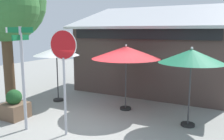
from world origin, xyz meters
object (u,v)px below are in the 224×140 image
object	(u,v)px
patio_umbrella_crimson_center	(126,53)
patio_umbrella_ivory_left	(57,52)
shade_tree	(5,2)
street_sign_post	(23,69)
stop_sign	(64,62)
patio_umbrella_forest_green_right	(191,57)
sidewalk_planter	(15,106)

from	to	relation	value
patio_umbrella_crimson_center	patio_umbrella_ivory_left	bearing A→B (deg)	-174.29
patio_umbrella_ivory_left	shade_tree	size ratio (longest dim) A/B	0.41
street_sign_post	stop_sign	bearing A→B (deg)	11.40
stop_sign	patio_umbrella_forest_green_right	bearing A→B (deg)	36.84
stop_sign	shade_tree	size ratio (longest dim) A/B	0.52
patio_umbrella_ivory_left	patio_umbrella_crimson_center	xyz separation A→B (m)	(3.08, 0.31, 0.07)
patio_umbrella_crimson_center	patio_umbrella_forest_green_right	world-z (taller)	patio_umbrella_forest_green_right
patio_umbrella_crimson_center	patio_umbrella_forest_green_right	size ratio (longest dim) A/B	1.02
patio_umbrella_crimson_center	shade_tree	distance (m)	5.21
patio_umbrella_forest_green_right	patio_umbrella_crimson_center	bearing A→B (deg)	167.22
patio_umbrella_ivory_left	sidewalk_planter	size ratio (longest dim) A/B	2.36
patio_umbrella_crimson_center	sidewalk_planter	bearing A→B (deg)	-139.54
shade_tree	sidewalk_planter	world-z (taller)	shade_tree
patio_umbrella_forest_green_right	street_sign_post	bearing A→B (deg)	-149.73
sidewalk_planter	shade_tree	bearing A→B (deg)	142.62
street_sign_post	stop_sign	world-z (taller)	street_sign_post
stop_sign	sidewalk_planter	size ratio (longest dim) A/B	2.99
patio_umbrella_crimson_center	shade_tree	size ratio (longest dim) A/B	0.44
street_sign_post	patio_umbrella_ivory_left	bearing A→B (deg)	111.12
sidewalk_planter	patio_umbrella_forest_green_right	bearing A→B (deg)	20.51
patio_umbrella_ivory_left	shade_tree	bearing A→B (deg)	-143.74
stop_sign	patio_umbrella_crimson_center	distance (m)	2.94
sidewalk_planter	street_sign_post	bearing A→B (deg)	-25.60
patio_umbrella_crimson_center	shade_tree	xyz separation A→B (m)	(-4.62, -1.44, 1.93)
street_sign_post	patio_umbrella_forest_green_right	distance (m)	5.14
patio_umbrella_ivory_left	sidewalk_planter	bearing A→B (deg)	-89.84
stop_sign	shade_tree	xyz separation A→B (m)	(-3.98, 1.43, 1.97)
stop_sign	shade_tree	world-z (taller)	shade_tree
shade_tree	sidewalk_planter	size ratio (longest dim) A/B	5.75
patio_umbrella_forest_green_right	sidewalk_planter	world-z (taller)	patio_umbrella_forest_green_right
street_sign_post	patio_umbrella_forest_green_right	xyz separation A→B (m)	(4.43, 2.59, 0.33)
patio_umbrella_ivory_left	shade_tree	xyz separation A→B (m)	(-1.54, -1.13, 2.00)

